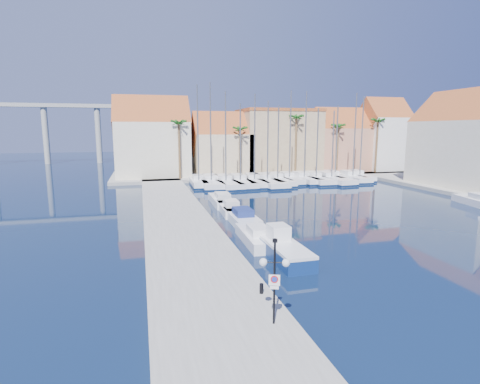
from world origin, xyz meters
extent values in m
plane|color=black|center=(0.00, 0.00, 0.00)|extent=(260.00, 260.00, 0.00)
cube|color=gray|center=(-9.00, 13.50, 0.25)|extent=(6.00, 77.00, 0.50)
cube|color=gray|center=(10.00, 48.00, 0.25)|extent=(54.00, 16.00, 0.50)
cylinder|color=black|center=(-7.00, -4.93, 2.31)|extent=(0.09, 0.09, 3.63)
cylinder|color=black|center=(-7.21, -4.86, 3.13)|extent=(0.44, 0.20, 0.05)
cylinder|color=black|center=(-6.79, -5.01, 3.13)|extent=(0.44, 0.20, 0.05)
sphere|color=white|center=(-7.43, -4.78, 3.13)|extent=(0.33, 0.33, 0.33)
sphere|color=white|center=(-6.57, -5.09, 3.13)|extent=(0.33, 0.33, 0.33)
cube|color=black|center=(-7.00, -4.93, 4.03)|extent=(0.22, 0.17, 0.15)
cube|color=white|center=(-7.02, -4.98, 2.40)|extent=(0.44, 0.18, 0.45)
cylinder|color=red|center=(-7.03, -5.00, 2.45)|extent=(0.29, 0.12, 0.31)
cylinder|color=#1933A5|center=(-7.03, -5.01, 2.45)|extent=(0.21, 0.08, 0.22)
cube|color=white|center=(-7.02, -4.98, 2.09)|extent=(0.35, 0.15, 0.13)
cylinder|color=black|center=(-6.60, -2.08, 0.75)|extent=(0.20, 0.20, 0.49)
cube|color=navy|center=(-3.20, 3.45, 0.43)|extent=(1.99, 5.80, 0.87)
cube|color=white|center=(-3.20, 3.45, 0.96)|extent=(1.99, 5.80, 0.19)
cube|color=white|center=(-3.21, 4.61, 1.49)|extent=(1.27, 1.55, 1.06)
cube|color=white|center=(-3.92, 7.41, 0.40)|extent=(2.12, 6.06, 0.80)
cube|color=white|center=(-3.94, 6.82, 1.10)|extent=(1.41, 2.14, 0.60)
cube|color=white|center=(-3.37, 13.79, 0.40)|extent=(2.20, 6.69, 0.80)
cube|color=navy|center=(-3.37, 13.13, 1.10)|extent=(1.52, 2.35, 0.60)
cube|color=white|center=(-3.45, 17.83, 0.40)|extent=(2.25, 6.11, 0.80)
cube|color=white|center=(-3.48, 17.23, 1.10)|extent=(1.46, 2.18, 0.60)
cube|color=white|center=(-3.36, 22.33, 0.40)|extent=(2.31, 6.64, 0.80)
cube|color=white|center=(-3.38, 21.67, 1.10)|extent=(1.55, 2.35, 0.60)
cube|color=white|center=(24.00, 14.59, 0.40)|extent=(2.87, 5.96, 0.80)
cube|color=white|center=(23.89, 14.03, 1.10)|extent=(1.63, 2.21, 0.60)
cube|color=white|center=(-3.86, 36.42, 0.50)|extent=(2.44, 8.33, 1.00)
cube|color=#0D1F43|center=(-3.86, 36.42, 0.18)|extent=(2.50, 8.39, 0.28)
cube|color=white|center=(-3.83, 37.25, 1.30)|extent=(1.59, 2.53, 0.60)
cylinder|color=slate|center=(-3.87, 36.01, 7.81)|extent=(0.20, 0.20, 13.63)
cube|color=white|center=(-2.05, 36.10, 0.50)|extent=(3.73, 11.45, 1.00)
cube|color=#0D1F43|center=(-2.05, 36.10, 0.18)|extent=(3.79, 11.52, 0.28)
cube|color=white|center=(-1.97, 37.22, 1.30)|extent=(2.29, 3.52, 0.60)
cylinder|color=slate|center=(-2.09, 35.54, 7.98)|extent=(0.20, 0.20, 13.95)
cube|color=white|center=(-0.10, 35.27, 0.50)|extent=(3.66, 11.21, 1.00)
cube|color=#0D1F43|center=(-0.10, 35.27, 0.18)|extent=(3.73, 11.27, 0.28)
cube|color=white|center=(-0.18, 36.37, 1.30)|extent=(2.24, 3.45, 0.60)
cylinder|color=slate|center=(-0.06, 34.72, 7.35)|extent=(0.20, 0.20, 12.70)
cube|color=white|center=(2.15, 35.38, 0.50)|extent=(3.01, 10.81, 1.00)
cube|color=#0D1F43|center=(2.15, 35.38, 0.18)|extent=(3.07, 10.87, 0.28)
cube|color=white|center=(2.12, 36.45, 1.30)|extent=(2.02, 3.26, 0.60)
cylinder|color=slate|center=(2.16, 34.84, 6.53)|extent=(0.20, 0.20, 11.07)
cube|color=white|center=(4.45, 35.52, 0.50)|extent=(3.57, 10.52, 1.00)
cube|color=#0D1F43|center=(4.45, 35.52, 0.18)|extent=(3.64, 10.58, 0.28)
cube|color=white|center=(4.54, 36.55, 1.30)|extent=(2.14, 3.25, 0.60)
cylinder|color=slate|center=(4.41, 35.00, 7.23)|extent=(0.20, 0.20, 12.46)
cube|color=white|center=(6.26, 35.09, 0.50)|extent=(3.53, 12.02, 1.00)
cube|color=#0D1F43|center=(6.26, 35.09, 0.18)|extent=(3.59, 12.08, 0.28)
cube|color=white|center=(6.22, 36.28, 1.30)|extent=(2.30, 3.65, 0.60)
cylinder|color=slate|center=(6.28, 34.49, 6.73)|extent=(0.20, 0.20, 11.46)
cube|color=white|center=(8.29, 36.00, 0.50)|extent=(2.93, 10.71, 1.00)
cube|color=#0D1F43|center=(8.29, 36.00, 0.18)|extent=(2.99, 10.77, 0.28)
cube|color=white|center=(8.31, 37.07, 1.30)|extent=(1.99, 3.23, 0.60)
cylinder|color=slate|center=(8.29, 35.47, 6.47)|extent=(0.20, 0.20, 10.94)
cube|color=white|center=(10.47, 36.45, 0.50)|extent=(2.63, 9.05, 1.00)
cube|color=#0D1F43|center=(10.47, 36.45, 0.18)|extent=(2.69, 9.11, 0.28)
cube|color=white|center=(10.50, 37.35, 1.30)|extent=(1.72, 2.75, 0.60)
cylinder|color=slate|center=(10.45, 36.00, 7.61)|extent=(0.20, 0.20, 13.22)
cube|color=white|center=(12.88, 36.26, 0.50)|extent=(2.83, 9.50, 1.00)
cube|color=#0D1F43|center=(12.88, 36.26, 0.18)|extent=(2.89, 9.56, 0.28)
cube|color=white|center=(12.84, 37.21, 1.30)|extent=(1.83, 2.89, 0.60)
cylinder|color=slate|center=(12.90, 35.79, 7.55)|extent=(0.20, 0.20, 13.11)
cube|color=white|center=(14.70, 35.72, 0.50)|extent=(3.22, 10.52, 1.00)
cube|color=#0D1F43|center=(14.70, 35.72, 0.18)|extent=(3.29, 10.58, 0.28)
cube|color=white|center=(14.75, 36.76, 1.30)|extent=(2.05, 3.21, 0.60)
cylinder|color=slate|center=(14.67, 35.20, 6.29)|extent=(0.20, 0.20, 10.59)
cube|color=white|center=(17.03, 35.20, 0.50)|extent=(3.66, 11.33, 1.00)
cube|color=#0D1F43|center=(17.03, 35.20, 0.18)|extent=(3.73, 11.40, 0.28)
cube|color=white|center=(16.95, 36.32, 1.30)|extent=(2.26, 3.48, 0.60)
cylinder|color=slate|center=(17.07, 34.65, 6.10)|extent=(0.20, 0.20, 10.19)
cube|color=white|center=(18.67, 36.83, 0.50)|extent=(2.37, 8.41, 1.00)
cube|color=#0D1F43|center=(18.67, 36.83, 0.18)|extent=(2.43, 8.47, 0.28)
cube|color=white|center=(18.69, 37.66, 1.30)|extent=(1.58, 2.54, 0.60)
cylinder|color=slate|center=(18.66, 36.41, 6.59)|extent=(0.20, 0.20, 11.18)
cube|color=white|center=(21.21, 35.70, 0.50)|extent=(2.96, 9.53, 1.00)
cube|color=#0D1F43|center=(21.21, 35.70, 0.18)|extent=(3.02, 9.59, 0.28)
cube|color=white|center=(21.26, 36.63, 1.30)|extent=(1.87, 2.91, 0.60)
cylinder|color=slate|center=(21.19, 35.23, 7.51)|extent=(0.20, 0.20, 13.01)
cube|color=white|center=(23.05, 36.50, 0.50)|extent=(2.75, 8.26, 1.00)
cube|color=#0D1F43|center=(23.05, 36.50, 0.18)|extent=(2.82, 8.32, 0.28)
cube|color=white|center=(23.12, 37.31, 1.30)|extent=(1.67, 2.54, 0.60)
cylinder|color=slate|center=(23.02, 36.09, 7.28)|extent=(0.20, 0.20, 12.57)
cube|color=beige|center=(-10.00, 47.00, 5.00)|extent=(12.00, 9.00, 9.00)
cube|color=brown|center=(-10.00, 47.00, 9.50)|extent=(12.30, 9.00, 9.00)
cube|color=#C8B28D|center=(2.00, 47.00, 4.00)|extent=(10.00, 8.00, 7.00)
cube|color=brown|center=(2.00, 47.00, 7.50)|extent=(10.30, 8.00, 8.00)
cube|color=tan|center=(13.00, 48.00, 6.00)|extent=(14.00, 10.00, 11.00)
cube|color=brown|center=(13.00, 48.00, 11.75)|extent=(14.20, 10.20, 0.50)
cube|color=tan|center=(25.00, 47.00, 4.50)|extent=(10.00, 8.00, 8.00)
cube|color=brown|center=(25.00, 47.00, 8.50)|extent=(10.30, 8.00, 8.00)
cube|color=white|center=(34.00, 46.00, 5.50)|extent=(8.00, 8.00, 10.00)
cube|color=brown|center=(34.00, 46.00, 10.50)|extent=(8.30, 8.00, 8.00)
cube|color=beige|center=(32.00, 24.00, 5.00)|extent=(9.00, 14.00, 9.00)
cube|color=brown|center=(32.00, 24.00, 9.50)|extent=(9.00, 14.30, 9.00)
cylinder|color=brown|center=(-6.00, 42.00, 5.00)|extent=(0.36, 0.36, 9.00)
sphere|color=#195217|center=(-6.00, 42.00, 9.35)|extent=(2.60, 2.60, 2.60)
cylinder|color=brown|center=(4.00, 42.00, 4.50)|extent=(0.36, 0.36, 8.00)
sphere|color=#195217|center=(4.00, 42.00, 8.35)|extent=(2.60, 2.60, 2.60)
cylinder|color=brown|center=(14.00, 42.00, 5.50)|extent=(0.36, 0.36, 10.00)
sphere|color=#195217|center=(14.00, 42.00, 10.35)|extent=(2.60, 2.60, 2.60)
cylinder|color=brown|center=(22.00, 42.00, 4.75)|extent=(0.36, 0.36, 8.50)
sphere|color=#195217|center=(22.00, 42.00, 8.85)|extent=(2.60, 2.60, 2.60)
cylinder|color=brown|center=(30.00, 42.00, 5.25)|extent=(0.36, 0.36, 9.50)
sphere|color=#195217|center=(30.00, 42.00, 9.85)|extent=(2.60, 2.60, 2.60)
cube|color=#9E9E99|center=(-38.00, 82.00, 14.00)|extent=(48.00, 2.20, 0.90)
cylinder|color=#9E9E99|center=(-34.00, 82.00, 7.00)|extent=(1.40, 1.40, 14.00)
cylinder|color=#9E9E99|center=(-22.00, 82.00, 7.00)|extent=(1.40, 1.40, 14.00)
camera|label=1|loc=(-12.00, -18.37, 8.39)|focal=28.00mm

